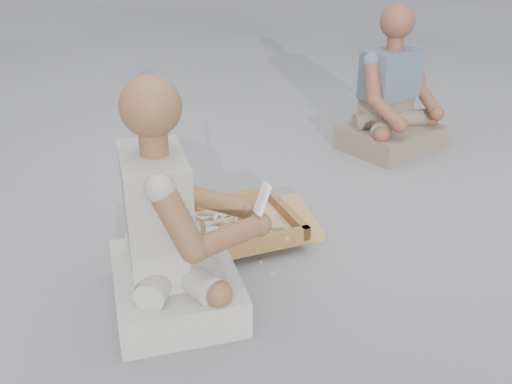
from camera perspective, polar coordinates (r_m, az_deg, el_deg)
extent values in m
plane|color=gray|center=(2.27, 3.33, -7.65)|extent=(60.00, 60.00, 0.00)
cube|color=#A3853F|center=(2.55, -1.05, -3.09)|extent=(0.63, 0.44, 0.04)
cube|color=brown|center=(2.44, -2.56, -3.75)|extent=(0.63, 0.54, 0.02)
cube|color=brown|center=(2.59, -4.07, -1.03)|extent=(0.54, 0.15, 0.05)
cube|color=brown|center=(2.26, -0.86, -5.31)|extent=(0.54, 0.15, 0.05)
cube|color=brown|center=(2.51, 2.94, -1.97)|extent=(0.13, 0.43, 0.05)
cube|color=brown|center=(2.36, -8.45, -4.11)|extent=(0.13, 0.43, 0.05)
cube|color=tan|center=(2.44, -2.57, -3.50)|extent=(0.55, 0.47, 0.01)
cube|color=silver|center=(2.38, 0.37, -3.64)|extent=(0.11, 0.12, 0.00)
cylinder|color=tan|center=(2.32, 2.55, -4.44)|extent=(0.06, 0.07, 0.02)
cube|color=silver|center=(2.40, -2.44, -3.57)|extent=(0.15, 0.05, 0.00)
cylinder|color=tan|center=(2.43, -0.03, -3.07)|extent=(0.07, 0.04, 0.02)
cube|color=silver|center=(2.43, -4.12, -3.19)|extent=(0.10, 0.13, 0.00)
cylinder|color=tan|center=(2.51, -2.83, -2.11)|extent=(0.06, 0.07, 0.02)
cube|color=silver|center=(2.40, -0.65, -3.63)|extent=(0.15, 0.03, 0.00)
cylinder|color=tan|center=(2.41, 1.98, -3.59)|extent=(0.07, 0.03, 0.02)
cube|color=silver|center=(2.51, -4.27, -2.13)|extent=(0.15, 0.06, 0.00)
cylinder|color=tan|center=(2.49, -1.79, -2.31)|extent=(0.07, 0.04, 0.02)
cube|color=silver|center=(2.39, -4.58, -3.69)|extent=(0.06, 0.15, 0.00)
cylinder|color=tan|center=(2.48, -4.01, -2.46)|extent=(0.04, 0.07, 0.02)
cube|color=silver|center=(2.40, -1.53, -3.53)|extent=(0.05, 0.15, 0.00)
cylinder|color=tan|center=(2.31, -0.56, -4.77)|extent=(0.04, 0.07, 0.02)
cube|color=silver|center=(2.49, -0.81, -2.61)|extent=(0.09, 0.13, 0.00)
cylinder|color=tan|center=(2.58, 0.20, -1.55)|extent=(0.06, 0.07, 0.02)
cube|color=silver|center=(2.48, -5.34, -2.64)|extent=(0.15, 0.05, 0.00)
cylinder|color=tan|center=(2.51, -2.95, -2.19)|extent=(0.07, 0.04, 0.02)
cube|color=silver|center=(2.43, -3.75, -2.96)|extent=(0.14, 0.07, 0.00)
cylinder|color=tan|center=(2.48, -1.53, -2.31)|extent=(0.07, 0.05, 0.02)
cube|color=tan|center=(2.31, 0.44, -6.95)|extent=(0.02, 0.02, 0.00)
cube|color=tan|center=(2.62, -4.54, -2.84)|extent=(0.02, 0.02, 0.00)
cube|color=tan|center=(2.59, -7.38, -3.29)|extent=(0.02, 0.02, 0.00)
cube|color=tan|center=(2.76, 3.68, -1.16)|extent=(0.02, 0.02, 0.00)
cube|color=tan|center=(2.27, -6.45, -7.82)|extent=(0.02, 0.02, 0.00)
cube|color=tan|center=(2.24, 1.66, -8.17)|extent=(0.02, 0.02, 0.00)
cube|color=tan|center=(2.39, -8.11, -6.01)|extent=(0.02, 0.02, 0.00)
cube|color=tan|center=(2.25, -7.43, -8.16)|extent=(0.02, 0.02, 0.00)
cube|color=tan|center=(2.57, -6.09, -3.48)|extent=(0.02, 0.02, 0.00)
cube|color=beige|center=(2.07, -8.02, -9.26)|extent=(0.48, 0.58, 0.14)
cube|color=beige|center=(1.99, -9.85, -5.89)|extent=(0.21, 0.31, 0.16)
cube|color=#A9A595|center=(1.88, -10.08, -0.15)|extent=(0.24, 0.35, 0.27)
sphere|color=brown|center=(1.78, -10.50, 8.42)|extent=(0.19, 0.19, 0.19)
sphere|color=brown|center=(2.05, -0.51, -1.84)|extent=(0.09, 0.09, 0.09)
sphere|color=brown|center=(1.95, 0.34, -3.27)|extent=(0.09, 0.09, 0.09)
cube|color=gray|center=(3.51, 13.29, 5.35)|extent=(0.67, 0.63, 0.14)
cube|color=gray|center=(3.49, 12.84, 7.95)|extent=(0.35, 0.30, 0.17)
cube|color=slate|center=(3.43, 13.32, 11.42)|extent=(0.39, 0.34, 0.28)
sphere|color=brown|center=(3.37, 13.97, 16.24)|extent=(0.19, 0.19, 0.19)
sphere|color=brown|center=(3.48, 17.64, 7.49)|extent=(0.09, 0.09, 0.09)
sphere|color=brown|center=(3.23, 14.21, 6.50)|extent=(0.09, 0.09, 0.09)
cube|color=white|center=(1.91, 0.64, -0.69)|extent=(0.06, 0.05, 0.11)
cube|color=black|center=(1.91, 0.65, -0.43)|extent=(0.02, 0.04, 0.03)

